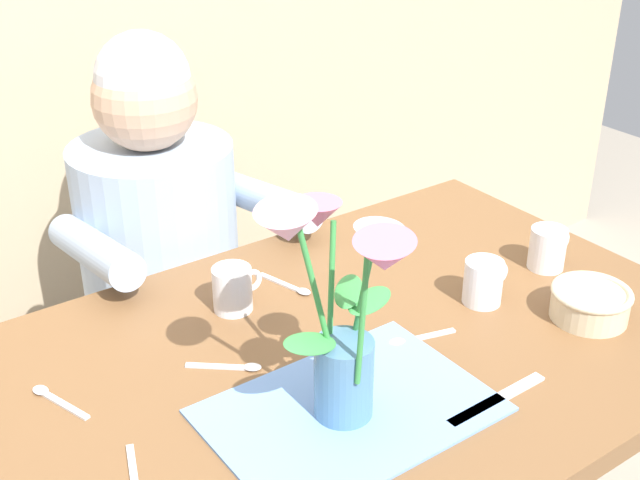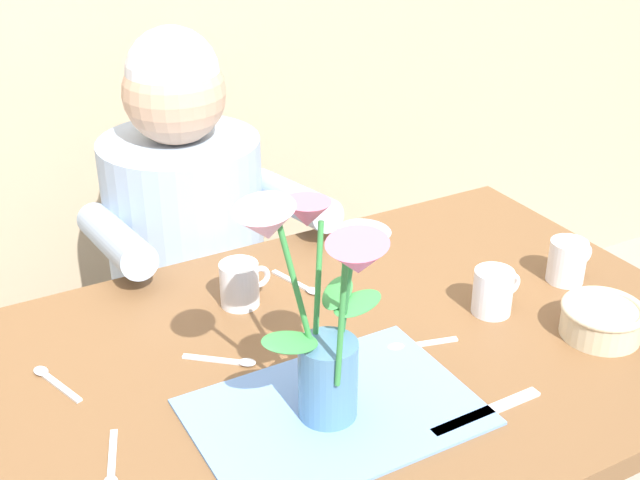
{
  "view_description": "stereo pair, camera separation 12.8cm",
  "coord_description": "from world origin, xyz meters",
  "px_view_note": "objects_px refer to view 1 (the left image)",
  "views": [
    {
      "loc": [
        -0.7,
        -0.87,
        1.51
      ],
      "look_at": [
        -0.04,
        0.05,
        0.92
      ],
      "focal_mm": 46.71,
      "sensor_mm": 36.0,
      "label": 1
    },
    {
      "loc": [
        -0.59,
        -0.94,
        1.51
      ],
      "look_at": [
        -0.04,
        0.05,
        0.92
      ],
      "focal_mm": 46.71,
      "sensor_mm": 36.0,
      "label": 2
    }
  ],
  "objects_px": {
    "seated_person": "(165,289)",
    "flower_vase": "(341,311)",
    "ceramic_bowl": "(590,302)",
    "tea_cup": "(484,282)",
    "dinner_knife": "(497,400)",
    "ceramic_mug": "(233,289)",
    "coffee_cup": "(548,248)"
  },
  "relations": [
    {
      "from": "ceramic_bowl",
      "to": "dinner_knife",
      "type": "relative_size",
      "value": 0.72
    },
    {
      "from": "ceramic_bowl",
      "to": "tea_cup",
      "type": "relative_size",
      "value": 1.46
    },
    {
      "from": "tea_cup",
      "to": "dinner_knife",
      "type": "bearing_deg",
      "value": -130.88
    },
    {
      "from": "coffee_cup",
      "to": "tea_cup",
      "type": "height_order",
      "value": "same"
    },
    {
      "from": "seated_person",
      "to": "flower_vase",
      "type": "relative_size",
      "value": 3.26
    },
    {
      "from": "tea_cup",
      "to": "flower_vase",
      "type": "bearing_deg",
      "value": -164.76
    },
    {
      "from": "dinner_knife",
      "to": "coffee_cup",
      "type": "relative_size",
      "value": 2.04
    },
    {
      "from": "dinner_knife",
      "to": "tea_cup",
      "type": "height_order",
      "value": "tea_cup"
    },
    {
      "from": "dinner_knife",
      "to": "ceramic_mug",
      "type": "distance_m",
      "value": 0.48
    },
    {
      "from": "coffee_cup",
      "to": "ceramic_mug",
      "type": "xyz_separation_m",
      "value": [
        -0.55,
        0.21,
        0.0
      ]
    },
    {
      "from": "coffee_cup",
      "to": "tea_cup",
      "type": "bearing_deg",
      "value": -174.43
    },
    {
      "from": "coffee_cup",
      "to": "ceramic_mug",
      "type": "height_order",
      "value": "same"
    },
    {
      "from": "flower_vase",
      "to": "ceramic_bowl",
      "type": "relative_size",
      "value": 2.56
    },
    {
      "from": "ceramic_bowl",
      "to": "seated_person",
      "type": "bearing_deg",
      "value": 118.5
    },
    {
      "from": "ceramic_mug",
      "to": "ceramic_bowl",
      "type": "bearing_deg",
      "value": -38.28
    },
    {
      "from": "flower_vase",
      "to": "tea_cup",
      "type": "height_order",
      "value": "flower_vase"
    },
    {
      "from": "dinner_knife",
      "to": "ceramic_mug",
      "type": "xyz_separation_m",
      "value": [
        -0.18,
        0.44,
        0.04
      ]
    },
    {
      "from": "seated_person",
      "to": "dinner_knife",
      "type": "bearing_deg",
      "value": -80.5
    },
    {
      "from": "seated_person",
      "to": "dinner_knife",
      "type": "xyz_separation_m",
      "value": [
        0.13,
        -0.85,
        0.18
      ]
    },
    {
      "from": "dinner_knife",
      "to": "coffee_cup",
      "type": "bearing_deg",
      "value": 30.72
    },
    {
      "from": "seated_person",
      "to": "coffee_cup",
      "type": "distance_m",
      "value": 0.83
    },
    {
      "from": "flower_vase",
      "to": "tea_cup",
      "type": "bearing_deg",
      "value": 15.24
    },
    {
      "from": "tea_cup",
      "to": "ceramic_mug",
      "type": "bearing_deg",
      "value": 147.54
    },
    {
      "from": "tea_cup",
      "to": "coffee_cup",
      "type": "bearing_deg",
      "value": 5.57
    },
    {
      "from": "flower_vase",
      "to": "coffee_cup",
      "type": "relative_size",
      "value": 3.74
    },
    {
      "from": "flower_vase",
      "to": "coffee_cup",
      "type": "distance_m",
      "value": 0.61
    },
    {
      "from": "ceramic_bowl",
      "to": "tea_cup",
      "type": "distance_m",
      "value": 0.18
    },
    {
      "from": "seated_person",
      "to": "flower_vase",
      "type": "bearing_deg",
      "value": -95.27
    },
    {
      "from": "flower_vase",
      "to": "coffee_cup",
      "type": "xyz_separation_m",
      "value": [
        0.58,
        0.13,
        -0.14
      ]
    },
    {
      "from": "flower_vase",
      "to": "ceramic_mug",
      "type": "relative_size",
      "value": 3.74
    },
    {
      "from": "flower_vase",
      "to": "dinner_knife",
      "type": "distance_m",
      "value": 0.29
    },
    {
      "from": "seated_person",
      "to": "dinner_knife",
      "type": "relative_size",
      "value": 5.97
    }
  ]
}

